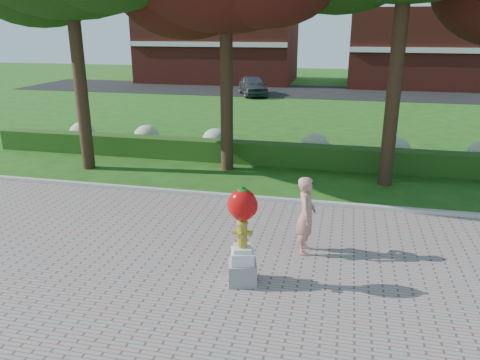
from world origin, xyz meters
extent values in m
plane|color=#224A12|center=(0.00, 0.00, 0.00)|extent=(100.00, 100.00, 0.00)
cube|color=gray|center=(0.00, -4.00, 0.02)|extent=(40.00, 14.00, 0.04)
cube|color=#ADADA5|center=(0.00, 3.00, 0.07)|extent=(40.00, 0.18, 0.15)
cube|color=#1E4213|center=(0.00, 7.00, 0.40)|extent=(24.00, 0.70, 0.80)
ellipsoid|color=beige|center=(-9.00, 8.00, 0.55)|extent=(1.10, 1.10, 0.99)
ellipsoid|color=beige|center=(-6.00, 8.00, 0.55)|extent=(1.10, 1.10, 0.99)
ellipsoid|color=beige|center=(-3.00, 8.00, 0.55)|extent=(1.10, 1.10, 0.99)
ellipsoid|color=beige|center=(1.00, 8.00, 0.55)|extent=(1.10, 1.10, 0.99)
ellipsoid|color=beige|center=(4.00, 8.00, 0.55)|extent=(1.10, 1.10, 0.99)
cube|color=black|center=(0.00, 28.00, 0.01)|extent=(50.00, 8.00, 0.02)
cube|color=maroon|center=(-10.00, 34.00, 3.50)|extent=(14.00, 8.00, 7.00)
cube|color=maroon|center=(8.00, 34.00, 3.20)|extent=(12.00, 8.00, 6.40)
cylinder|color=black|center=(-7.00, 5.00, 3.36)|extent=(0.44, 0.44, 6.72)
cylinder|color=black|center=(-2.00, 6.00, 3.08)|extent=(0.44, 0.44, 6.16)
cylinder|color=black|center=(3.50, 5.50, 3.64)|extent=(0.44, 0.44, 7.28)
cube|color=gray|center=(0.29, -1.70, 0.26)|extent=(0.68, 0.68, 0.45)
cube|color=silver|center=(0.29, -1.70, 0.61)|extent=(0.55, 0.55, 0.25)
cube|color=silver|center=(0.29, -1.70, 0.78)|extent=(0.44, 0.44, 0.09)
cylinder|color=olive|center=(0.29, -1.70, 1.08)|extent=(0.20, 0.20, 0.50)
ellipsoid|color=olive|center=(0.29, -1.70, 1.33)|extent=(0.23, 0.23, 0.16)
cylinder|color=olive|center=(0.15, -1.70, 1.13)|extent=(0.11, 0.10, 0.10)
cylinder|color=olive|center=(0.43, -1.70, 1.13)|extent=(0.11, 0.10, 0.10)
cylinder|color=olive|center=(0.29, -1.83, 1.13)|extent=(0.11, 0.11, 0.11)
cylinder|color=olive|center=(0.29, -1.70, 1.40)|extent=(0.07, 0.07, 0.04)
ellipsoid|color=#BC0B0A|center=(0.29, -1.70, 1.72)|extent=(0.56, 0.50, 0.65)
ellipsoid|color=#BC0B0A|center=(0.13, -1.70, 1.70)|extent=(0.28, 0.28, 0.41)
ellipsoid|color=#BC0B0A|center=(0.45, -1.70, 1.70)|extent=(0.28, 0.28, 0.41)
cylinder|color=#185F15|center=(0.29, -1.70, 2.04)|extent=(0.09, 0.09, 0.11)
ellipsoid|color=#185F15|center=(0.29, -1.70, 2.01)|extent=(0.22, 0.22, 0.07)
imported|color=tan|center=(1.39, -0.07, 0.94)|extent=(0.44, 0.66, 1.80)
imported|color=#3C3F43|center=(-4.88, 25.00, 0.75)|extent=(3.17, 4.63, 1.46)
camera|label=1|loc=(2.11, -9.85, 4.97)|focal=35.00mm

